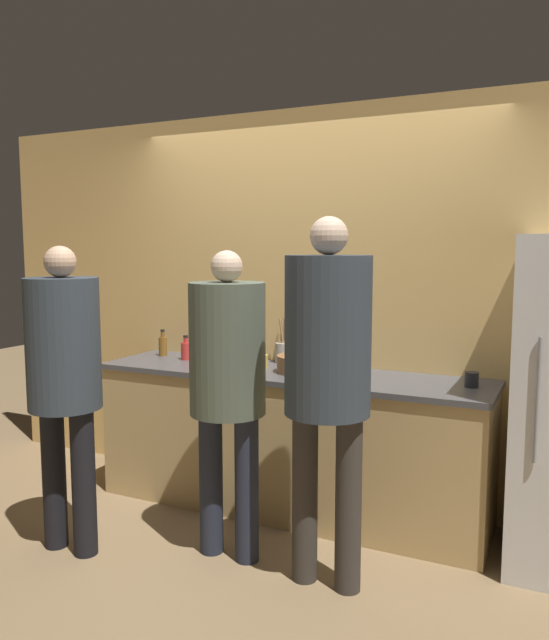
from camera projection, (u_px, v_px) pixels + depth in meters
name	position (u px, v px, depth m)	size (l,w,h in m)	color
ground_plane	(264.00, 530.00, 3.74)	(14.00, 14.00, 0.00)	#8C704C
wall_back	(309.00, 305.00, 4.21)	(5.20, 0.06, 2.60)	#E0B266
counter	(289.00, 440.00, 4.02)	(2.54, 0.67, 0.91)	tan
person_left	(64.00, 368.00, 3.39)	(0.39, 0.39, 1.70)	black
person_center	(228.00, 372.00, 3.32)	(0.41, 0.41, 1.67)	#232838
person_right	(328.00, 361.00, 3.01)	(0.42, 0.42, 1.84)	#38332D
fruit_bowl	(302.00, 364.00, 3.91)	(0.31, 0.31, 0.15)	brown
utensil_crock	(283.00, 352.00, 4.25)	(0.10, 0.10, 0.31)	#ADA393
bottle_amber	(163.00, 345.00, 4.52)	(0.06, 0.06, 0.19)	brown
bottle_red	(186.00, 350.00, 4.36)	(0.07, 0.07, 0.17)	red
cup_yellow	(262.00, 361.00, 4.07)	(0.08, 0.08, 0.09)	gold
cup_black	(472.00, 380.00, 3.50)	(0.08, 0.08, 0.09)	#28282D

